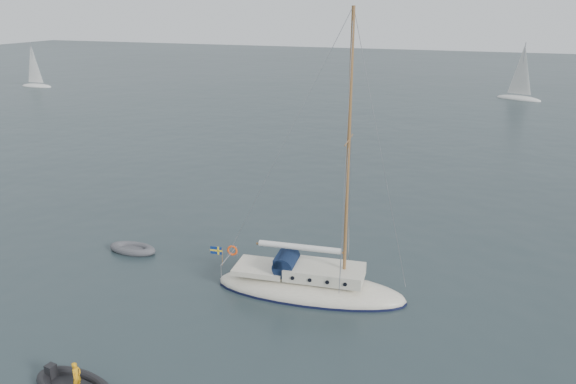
% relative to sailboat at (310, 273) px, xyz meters
% --- Properties ---
extents(ground, '(300.00, 300.00, 0.00)m').
position_rel_sailboat_xyz_m(ground, '(-0.65, 2.84, -1.06)').
color(ground, black).
rests_on(ground, ground).
extents(sailboat, '(9.88, 2.96, 14.07)m').
position_rel_sailboat_xyz_m(sailboat, '(0.00, 0.00, 0.00)').
color(sailboat, silver).
rests_on(sailboat, ground).
extents(dinghy, '(2.91, 1.31, 0.42)m').
position_rel_sailboat_xyz_m(dinghy, '(-11.03, 1.14, -0.88)').
color(dinghy, '#4F4F54').
rests_on(dinghy, ground).
extents(distant_yacht_c, '(6.54, 3.49, 8.66)m').
position_rel_sailboat_xyz_m(distant_yacht_c, '(11.33, 65.62, 2.64)').
color(distant_yacht_c, silver).
rests_on(distant_yacht_c, ground).
extents(distant_yacht_a, '(5.88, 3.13, 7.79)m').
position_rel_sailboat_xyz_m(distant_yacht_a, '(-65.13, 52.14, 2.26)').
color(distant_yacht_a, silver).
rests_on(distant_yacht_a, ground).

